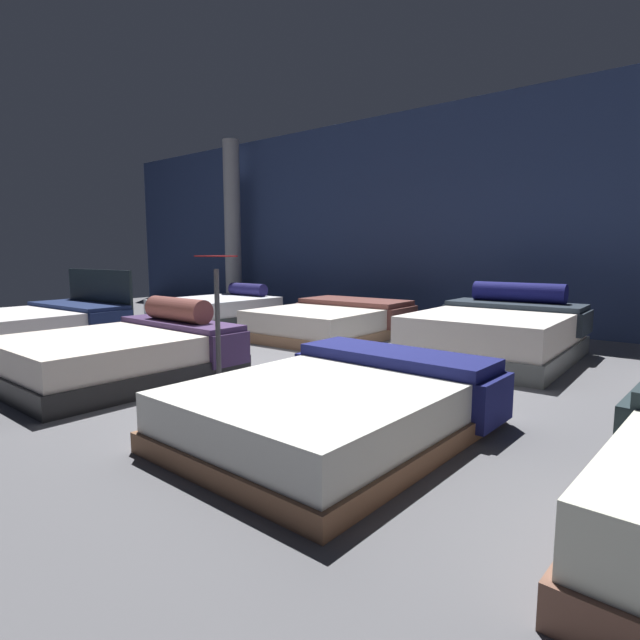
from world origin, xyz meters
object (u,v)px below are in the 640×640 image
at_px(bed_0, 27,329).
at_px(support_pillar, 233,226).
at_px(bed_2, 340,405).
at_px(bed_6, 497,333).
at_px(bed_1, 121,354).
at_px(bed_5, 332,321).
at_px(price_sign, 218,344).
at_px(bed_4, 217,310).

xyz_separation_m(bed_0, support_pillar, (-1.52, 4.72, 1.51)).
distance_m(bed_0, bed_2, 4.84).
relative_size(bed_6, support_pillar, 0.60).
distance_m(bed_1, bed_5, 3.15).
bearing_deg(price_sign, support_pillar, 137.73).
relative_size(bed_4, bed_5, 0.89).
xyz_separation_m(bed_1, support_pillar, (-3.88, 4.80, 1.52)).
bearing_deg(bed_5, bed_6, -2.37).
relative_size(bed_0, support_pillar, 0.62).
height_order(bed_1, bed_4, bed_1).
xyz_separation_m(bed_1, bed_5, (0.05, 3.15, -0.01)).
distance_m(bed_6, support_pillar, 6.67).
xyz_separation_m(bed_0, bed_6, (4.77, 3.04, 0.04)).
bearing_deg(bed_4, price_sign, -38.57).
relative_size(bed_0, price_sign, 1.89).
relative_size(bed_1, bed_5, 0.90).
bearing_deg(bed_2, support_pillar, 144.95).
relative_size(bed_0, bed_4, 1.13).
xyz_separation_m(bed_0, price_sign, (3.61, 0.05, 0.21)).
height_order(bed_4, price_sign, price_sign).
distance_m(bed_1, bed_2, 2.48).
height_order(bed_0, bed_6, bed_0).
xyz_separation_m(bed_5, price_sign, (1.19, -3.02, 0.23)).
height_order(price_sign, support_pillar, support_pillar).
distance_m(bed_4, bed_5, 2.45).
bearing_deg(support_pillar, bed_2, -36.39).
bearing_deg(bed_6, bed_0, -148.96).
relative_size(bed_1, bed_6, 0.93).
bearing_deg(bed_6, bed_1, -129.10).
distance_m(bed_1, support_pillar, 6.36).
height_order(bed_0, bed_2, bed_0).
relative_size(bed_2, support_pillar, 0.58).
bearing_deg(support_pillar, bed_1, -51.02).
xyz_separation_m(bed_5, bed_6, (2.35, -0.03, 0.06)).
relative_size(bed_0, bed_6, 1.03).
height_order(bed_1, bed_5, bed_1).
distance_m(bed_0, bed_6, 5.66).
xyz_separation_m(bed_6, price_sign, (-1.16, -2.99, 0.17)).
height_order(bed_4, bed_5, bed_4).
xyz_separation_m(bed_1, bed_2, (2.48, 0.11, -0.04)).
distance_m(price_sign, support_pillar, 7.06).
bearing_deg(support_pillar, bed_4, -48.76).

